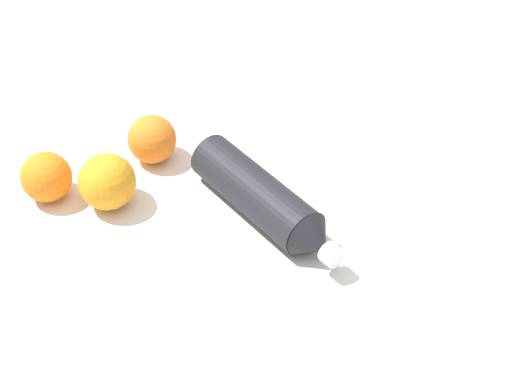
{
  "coord_description": "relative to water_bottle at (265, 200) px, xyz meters",
  "views": [
    {
      "loc": [
        -0.22,
        -0.77,
        0.74
      ],
      "look_at": [
        0.0,
        -0.02,
        0.03
      ],
      "focal_mm": 53.52,
      "sensor_mm": 36.0,
      "label": 1
    }
  ],
  "objects": [
    {
      "name": "orange_2",
      "position": [
        -0.12,
        0.17,
        0.0
      ],
      "size": [
        0.07,
        0.07,
        0.07
      ],
      "primitive_type": "sphere",
      "color": "orange",
      "rests_on": "ground_plane"
    },
    {
      "name": "water_bottle",
      "position": [
        0.0,
        0.0,
        0.0
      ],
      "size": [
        0.16,
        0.27,
        0.07
      ],
      "rotation": [
        0.0,
        0.0,
        5.1
      ],
      "color": "black",
      "rests_on": "ground_plane"
    },
    {
      "name": "orange_0",
      "position": [
        -0.28,
        0.13,
        0.0
      ],
      "size": [
        0.07,
        0.07,
        0.07
      ],
      "primitive_type": "sphere",
      "color": "orange",
      "rests_on": "ground_plane"
    },
    {
      "name": "ground_plane",
      "position": [
        -0.01,
        0.03,
        -0.03
      ],
      "size": [
        2.4,
        2.4,
        0.0
      ],
      "primitive_type": "plane",
      "color": "silver"
    },
    {
      "name": "orange_1",
      "position": [
        -0.2,
        0.09,
        0.01
      ],
      "size": [
        0.08,
        0.08,
        0.08
      ],
      "primitive_type": "sphere",
      "color": "orange",
      "rests_on": "ground_plane"
    }
  ]
}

